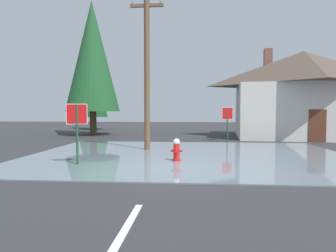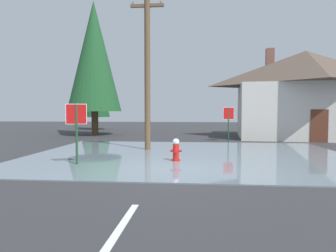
{
  "view_description": "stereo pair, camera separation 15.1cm",
  "coord_description": "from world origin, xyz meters",
  "px_view_note": "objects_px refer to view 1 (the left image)",
  "views": [
    {
      "loc": [
        0.74,
        -9.69,
        1.93
      ],
      "look_at": [
        -0.29,
        3.09,
        1.26
      ],
      "focal_mm": 31.57,
      "sensor_mm": 36.0,
      "label": 1
    },
    {
      "loc": [
        0.89,
        -9.68,
        1.93
      ],
      "look_at": [
        -0.29,
        3.09,
        1.26
      ],
      "focal_mm": 31.57,
      "sensor_mm": 36.0,
      "label": 2
    }
  ],
  "objects_px": {
    "utility_pole": "(147,69)",
    "stop_sign_far": "(227,117)",
    "pine_tree_tall_left": "(92,56)",
    "stop_sign_near": "(77,122)",
    "pine_tree_mid_left": "(93,88)",
    "house": "(303,93)",
    "fire_hydrant": "(177,150)"
  },
  "relations": [
    {
      "from": "utility_pole",
      "to": "stop_sign_far",
      "type": "height_order",
      "value": "utility_pole"
    },
    {
      "from": "stop_sign_far",
      "to": "pine_tree_tall_left",
      "type": "bearing_deg",
      "value": 158.3
    },
    {
      "from": "utility_pole",
      "to": "stop_sign_near",
      "type": "bearing_deg",
      "value": -114.18
    },
    {
      "from": "stop_sign_far",
      "to": "pine_tree_tall_left",
      "type": "distance_m",
      "value": 11.67
    },
    {
      "from": "pine_tree_tall_left",
      "to": "pine_tree_mid_left",
      "type": "xyz_separation_m",
      "value": [
        -2.28,
        6.85,
        -1.93
      ]
    },
    {
      "from": "house",
      "to": "pine_tree_tall_left",
      "type": "bearing_deg",
      "value": 177.65
    },
    {
      "from": "utility_pole",
      "to": "pine_tree_tall_left",
      "type": "bearing_deg",
      "value": 123.36
    },
    {
      "from": "utility_pole",
      "to": "house",
      "type": "distance_m",
      "value": 12.82
    },
    {
      "from": "stop_sign_near",
      "to": "stop_sign_far",
      "type": "distance_m",
      "value": 10.66
    },
    {
      "from": "house",
      "to": "pine_tree_tall_left",
      "type": "relative_size",
      "value": 1.01
    },
    {
      "from": "stop_sign_far",
      "to": "house",
      "type": "bearing_deg",
      "value": 30.02
    },
    {
      "from": "pine_tree_tall_left",
      "to": "stop_sign_near",
      "type": "bearing_deg",
      "value": -73.54
    },
    {
      "from": "house",
      "to": "stop_sign_far",
      "type": "bearing_deg",
      "value": -149.98
    },
    {
      "from": "pine_tree_tall_left",
      "to": "pine_tree_mid_left",
      "type": "height_order",
      "value": "pine_tree_tall_left"
    },
    {
      "from": "stop_sign_near",
      "to": "pine_tree_mid_left",
      "type": "height_order",
      "value": "pine_tree_mid_left"
    },
    {
      "from": "house",
      "to": "utility_pole",
      "type": "bearing_deg",
      "value": -142.26
    },
    {
      "from": "fire_hydrant",
      "to": "house",
      "type": "height_order",
      "value": "house"
    },
    {
      "from": "fire_hydrant",
      "to": "utility_pole",
      "type": "relative_size",
      "value": 0.12
    },
    {
      "from": "fire_hydrant",
      "to": "house",
      "type": "bearing_deg",
      "value": 52.1
    },
    {
      "from": "utility_pole",
      "to": "house",
      "type": "xyz_separation_m",
      "value": [
        10.12,
        7.83,
        -0.72
      ]
    },
    {
      "from": "stop_sign_near",
      "to": "house",
      "type": "bearing_deg",
      "value": 44.98
    },
    {
      "from": "stop_sign_near",
      "to": "pine_tree_tall_left",
      "type": "relative_size",
      "value": 0.21
    },
    {
      "from": "utility_pole",
      "to": "house",
      "type": "relative_size",
      "value": 0.71
    },
    {
      "from": "fire_hydrant",
      "to": "pine_tree_mid_left",
      "type": "height_order",
      "value": "pine_tree_mid_left"
    },
    {
      "from": "fire_hydrant",
      "to": "pine_tree_tall_left",
      "type": "distance_m",
      "value": 14.79
    },
    {
      "from": "pine_tree_tall_left",
      "to": "utility_pole",
      "type": "bearing_deg",
      "value": -56.64
    },
    {
      "from": "fire_hydrant",
      "to": "stop_sign_far",
      "type": "distance_m",
      "value": 8.21
    },
    {
      "from": "stop_sign_near",
      "to": "house",
      "type": "xyz_separation_m",
      "value": [
        11.97,
        11.97,
        1.66
      ]
    },
    {
      "from": "fire_hydrant",
      "to": "pine_tree_tall_left",
      "type": "xyz_separation_m",
      "value": [
        -7.17,
        11.61,
        5.7
      ]
    },
    {
      "from": "fire_hydrant",
      "to": "house",
      "type": "distance_m",
      "value": 14.16
    },
    {
      "from": "stop_sign_far",
      "to": "house",
      "type": "distance_m",
      "value": 6.84
    },
    {
      "from": "house",
      "to": "pine_tree_mid_left",
      "type": "relative_size",
      "value": 1.48
    }
  ]
}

